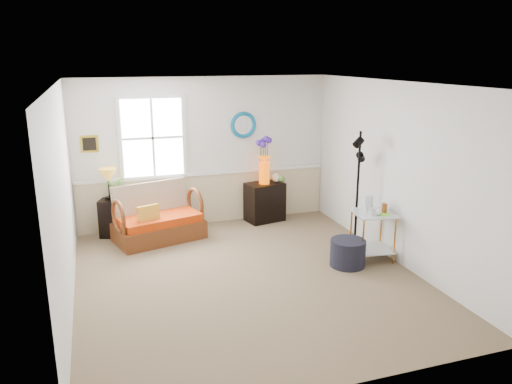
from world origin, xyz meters
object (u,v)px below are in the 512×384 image
object	(u,v)px
floor_lamp	(357,191)
ottoman	(348,253)
lamp_stand	(112,218)
side_table	(372,236)
cabinet	(265,202)
loveseat	(158,213)

from	to	relation	value
floor_lamp	ottoman	xyz separation A→B (m)	(-0.46, -0.62, -0.73)
lamp_stand	ottoman	xyz separation A→B (m)	(3.15, -2.36, -0.12)
ottoman	side_table	bearing A→B (deg)	14.03
lamp_stand	cabinet	world-z (taller)	cabinet
cabinet	ottoman	size ratio (longest dim) A/B	1.40
loveseat	side_table	world-z (taller)	loveseat
loveseat	floor_lamp	world-z (taller)	floor_lamp
lamp_stand	floor_lamp	distance (m)	4.06
floor_lamp	lamp_stand	bearing A→B (deg)	137.38
loveseat	floor_lamp	bearing A→B (deg)	-39.81
side_table	floor_lamp	distance (m)	0.75
side_table	ottoman	size ratio (longest dim) A/B	1.43
lamp_stand	loveseat	bearing A→B (deg)	-30.82
floor_lamp	ottoman	distance (m)	1.06
ottoman	loveseat	bearing A→B (deg)	141.60
loveseat	floor_lamp	size ratio (longest dim) A/B	0.75
side_table	cabinet	bearing A→B (deg)	112.60
lamp_stand	side_table	world-z (taller)	side_table
cabinet	floor_lamp	world-z (taller)	floor_lamp
floor_lamp	ottoman	size ratio (longest dim) A/B	3.65
ottoman	cabinet	bearing A→B (deg)	101.16
side_table	ottoman	xyz separation A→B (m)	(-0.46, -0.11, -0.17)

